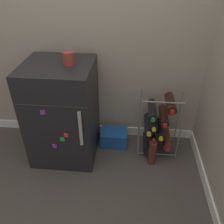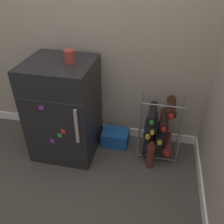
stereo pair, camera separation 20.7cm
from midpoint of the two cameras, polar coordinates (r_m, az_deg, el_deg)
The scene contains 7 objects.
ground_plane at distance 2.13m, azimuth -4.46°, elevation -14.99°, with size 14.00×14.00×0.00m, color #423D38.
wall_back at distance 2.05m, azimuth -3.12°, elevation 23.68°, with size 6.66×0.07×2.50m.
mini_fridge at distance 2.13m, azimuth -14.47°, elevation -0.18°, with size 0.56×0.55×0.89m.
wine_rack at distance 2.17m, azimuth 8.14°, elevation -3.21°, with size 0.37×0.30×0.61m.
soda_box at distance 2.37m, azimuth -1.98°, elevation -6.17°, with size 0.26×0.19×0.15m.
fridge_top_cup at distance 1.88m, azimuth -13.58°, elevation 12.38°, with size 0.09×0.09×0.10m.
loose_bottle_floor at distance 2.15m, azimuth 6.94°, elevation -9.77°, with size 0.07×0.07×0.27m.
Camera 1 is at (0.19, -1.40, 1.59)m, focal length 38.00 mm.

